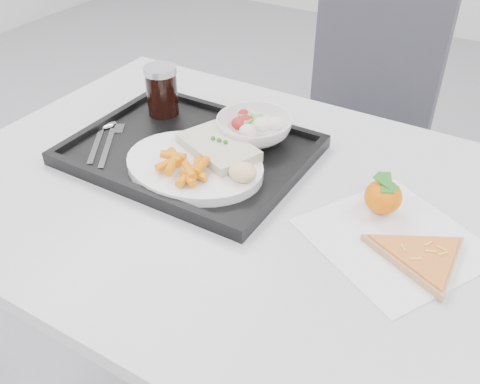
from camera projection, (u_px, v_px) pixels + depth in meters
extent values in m
cube|color=#B6B7B9|center=(259.00, 203.00, 0.97)|extent=(1.20, 0.80, 0.03)
cylinder|color=#47474C|center=(158.00, 188.00, 1.65)|extent=(0.04, 0.04, 0.72)
cube|color=#383940|center=(343.00, 152.00, 1.65)|extent=(0.47, 0.47, 0.04)
cube|color=#383940|center=(376.00, 54.00, 1.63)|extent=(0.42, 0.09, 0.46)
cylinder|color=#47474C|center=(262.00, 223.00, 1.74)|extent=(0.03, 0.03, 0.43)
cylinder|color=#47474C|center=(367.00, 263.00, 1.59)|extent=(0.03, 0.03, 0.43)
cylinder|color=#47474C|center=(309.00, 170.00, 1.98)|extent=(0.03, 0.03, 0.43)
cylinder|color=#47474C|center=(404.00, 201.00, 1.83)|extent=(0.03, 0.03, 0.43)
cube|color=black|center=(190.00, 152.00, 1.06)|extent=(0.45, 0.35, 0.01)
cube|color=black|center=(234.00, 113.00, 1.17)|extent=(0.45, 0.02, 0.01)
cube|color=black|center=(135.00, 189.00, 0.94)|extent=(0.45, 0.02, 0.01)
cube|color=black|center=(288.00, 179.00, 0.97)|extent=(0.02, 0.32, 0.01)
cube|color=black|center=(108.00, 119.00, 1.15)|extent=(0.02, 0.32, 0.01)
cylinder|color=white|center=(194.00, 166.00, 1.00)|extent=(0.27, 0.27, 0.02)
cube|color=beige|center=(218.00, 147.00, 1.01)|extent=(0.18, 0.15, 0.02)
sphere|color=#236B1C|center=(213.00, 138.00, 1.02)|extent=(0.01, 0.01, 0.01)
sphere|color=#236B1C|center=(219.00, 140.00, 1.01)|extent=(0.01, 0.01, 0.01)
sphere|color=#236B1C|center=(225.00, 142.00, 1.00)|extent=(0.01, 0.01, 0.01)
ellipsoid|color=tan|center=(243.00, 172.00, 0.93)|extent=(0.06, 0.06, 0.03)
imported|color=white|center=(254.00, 128.00, 1.08)|extent=(0.15, 0.15, 0.05)
cylinder|color=black|center=(162.00, 93.00, 1.15)|extent=(0.07, 0.07, 0.10)
cylinder|color=#A5A8AD|center=(160.00, 70.00, 1.12)|extent=(0.07, 0.07, 0.01)
cube|color=silver|center=(97.00, 144.00, 1.07)|extent=(0.09, 0.13, 0.00)
ellipsoid|color=silver|center=(109.00, 124.00, 1.13)|extent=(0.04, 0.05, 0.01)
cube|color=silver|center=(107.00, 148.00, 1.06)|extent=(0.09, 0.13, 0.00)
cube|color=silver|center=(119.00, 129.00, 1.12)|extent=(0.04, 0.04, 0.00)
cube|color=white|center=(393.00, 240.00, 0.86)|extent=(0.33, 0.33, 0.00)
ellipsoid|color=#E64E05|center=(383.00, 197.00, 0.90)|extent=(0.07, 0.07, 0.06)
cube|color=#236B1C|center=(386.00, 182.00, 0.88)|extent=(0.04, 0.05, 0.02)
cube|color=#236B1C|center=(386.00, 182.00, 0.88)|extent=(0.04, 0.02, 0.02)
cylinder|color=tan|center=(421.00, 257.00, 0.82)|extent=(0.20, 0.20, 0.01)
cylinder|color=red|center=(422.00, 253.00, 0.81)|extent=(0.18, 0.18, 0.00)
cube|color=#EABC47|center=(443.00, 254.00, 0.81)|extent=(0.01, 0.02, 0.00)
cube|color=#EABC47|center=(416.00, 259.00, 0.80)|extent=(0.02, 0.01, 0.00)
cube|color=#EABC47|center=(431.00, 251.00, 0.81)|extent=(0.02, 0.01, 0.00)
cube|color=#EABC47|center=(428.00, 244.00, 0.83)|extent=(0.01, 0.02, 0.00)
cube|color=#EABC47|center=(441.00, 248.00, 0.82)|extent=(0.02, 0.01, 0.00)
cube|color=#EABC47|center=(403.00, 248.00, 0.82)|extent=(0.01, 0.01, 0.00)
cylinder|color=orange|center=(189.00, 171.00, 0.93)|extent=(0.05, 0.04, 0.02)
cylinder|color=orange|center=(172.00, 166.00, 0.95)|extent=(0.03, 0.05, 0.02)
cylinder|color=orange|center=(188.00, 177.00, 0.93)|extent=(0.05, 0.04, 0.02)
cylinder|color=orange|center=(194.00, 169.00, 0.94)|extent=(0.02, 0.05, 0.02)
cylinder|color=orange|center=(175.00, 157.00, 0.97)|extent=(0.05, 0.04, 0.02)
cylinder|color=orange|center=(197.00, 165.00, 0.96)|extent=(0.03, 0.05, 0.02)
cylinder|color=orange|center=(195.00, 174.00, 0.94)|extent=(0.05, 0.02, 0.02)
cylinder|color=orange|center=(168.00, 164.00, 0.96)|extent=(0.03, 0.05, 0.02)
cylinder|color=orange|center=(186.00, 178.00, 0.93)|extent=(0.02, 0.05, 0.02)
cylinder|color=orange|center=(201.00, 166.00, 0.95)|extent=(0.02, 0.05, 0.02)
cylinder|color=orange|center=(173.00, 156.00, 0.97)|extent=(0.05, 0.03, 0.02)
sphere|color=#AC191E|center=(243.00, 115.00, 1.10)|extent=(0.02, 0.02, 0.02)
sphere|color=#AC191E|center=(244.00, 121.00, 1.08)|extent=(0.02, 0.02, 0.02)
sphere|color=#AC191E|center=(239.00, 124.00, 1.07)|extent=(0.02, 0.02, 0.02)
sphere|color=#AC191E|center=(243.00, 115.00, 1.10)|extent=(0.02, 0.02, 0.02)
sphere|color=#AC191E|center=(237.00, 123.00, 1.07)|extent=(0.02, 0.02, 0.02)
sphere|color=#AC191E|center=(246.00, 120.00, 1.08)|extent=(0.02, 0.02, 0.02)
ellipsoid|color=silver|center=(261.00, 125.00, 1.07)|extent=(0.04, 0.04, 0.03)
ellipsoid|color=silver|center=(275.00, 124.00, 1.07)|extent=(0.04, 0.04, 0.03)
ellipsoid|color=silver|center=(264.00, 124.00, 1.07)|extent=(0.04, 0.04, 0.03)
ellipsoid|color=silver|center=(263.00, 125.00, 1.07)|extent=(0.04, 0.04, 0.03)
ellipsoid|color=silver|center=(248.00, 131.00, 1.05)|extent=(0.04, 0.04, 0.03)
cube|color=#5D9538|center=(246.00, 115.00, 1.09)|extent=(0.03, 0.03, 0.00)
cube|color=#5D9538|center=(258.00, 118.00, 1.08)|extent=(0.03, 0.03, 0.00)
cube|color=#5D9538|center=(244.00, 121.00, 1.07)|extent=(0.03, 0.03, 0.00)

